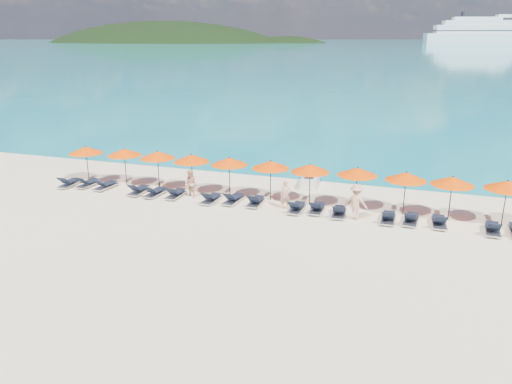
% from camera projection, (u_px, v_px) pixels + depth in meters
% --- Properties ---
extents(ground, '(1400.00, 1400.00, 0.00)m').
position_uv_depth(ground, '(235.00, 236.00, 22.60)').
color(ground, beige).
extents(sea, '(1600.00, 1300.00, 0.01)m').
position_uv_depth(sea, '(425.00, 42.00, 618.98)').
color(sea, '#1FA9B2').
rests_on(sea, ground).
extents(headland_main, '(374.00, 242.00, 126.50)m').
position_uv_depth(headland_main, '(165.00, 75.00, 613.44)').
color(headland_main, black).
rests_on(headland_main, ground).
extents(headland_small, '(162.00, 126.00, 85.50)m').
position_uv_depth(headland_small, '(287.00, 74.00, 584.88)').
color(headland_small, black).
rests_on(headland_small, ground).
extents(cruise_ship, '(138.01, 51.84, 38.04)m').
position_uv_depth(cruise_ship, '(493.00, 34.00, 521.09)').
color(cruise_ship, silver).
rests_on(cruise_ship, ground).
extents(jetski, '(1.13, 2.52, 0.87)m').
position_uv_depth(jetski, '(310.00, 180.00, 30.13)').
color(jetski, silver).
rests_on(jetski, ground).
extents(beachgoer_a, '(0.63, 0.50, 1.53)m').
position_uv_depth(beachgoer_a, '(285.00, 195.00, 25.88)').
color(beachgoer_a, tan).
rests_on(beachgoer_a, ground).
extents(beachgoer_b, '(0.88, 0.71, 1.59)m').
position_uv_depth(beachgoer_b, '(191.00, 184.00, 27.73)').
color(beachgoer_b, tan).
rests_on(beachgoer_b, ground).
extents(beachgoer_c, '(1.25, 0.75, 1.81)m').
position_uv_depth(beachgoer_c, '(356.00, 202.00, 24.37)').
color(beachgoer_c, tan).
rests_on(beachgoer_c, ground).
extents(umbrella_0, '(2.10, 2.10, 2.28)m').
position_uv_depth(umbrella_0, '(86.00, 150.00, 30.34)').
color(umbrella_0, black).
rests_on(umbrella_0, ground).
extents(umbrella_1, '(2.10, 2.10, 2.28)m').
position_uv_depth(umbrella_1, '(124.00, 152.00, 29.80)').
color(umbrella_1, black).
rests_on(umbrella_1, ground).
extents(umbrella_2, '(2.10, 2.10, 2.28)m').
position_uv_depth(umbrella_2, '(157.00, 155.00, 29.11)').
color(umbrella_2, black).
rests_on(umbrella_2, ground).
extents(umbrella_3, '(2.10, 2.10, 2.28)m').
position_uv_depth(umbrella_3, '(192.00, 158.00, 28.32)').
color(umbrella_3, black).
rests_on(umbrella_3, ground).
extents(umbrella_4, '(2.10, 2.10, 2.28)m').
position_uv_depth(umbrella_4, '(229.00, 161.00, 27.62)').
color(umbrella_4, black).
rests_on(umbrella_4, ground).
extents(umbrella_5, '(2.10, 2.10, 2.28)m').
position_uv_depth(umbrella_5, '(271.00, 165.00, 26.91)').
color(umbrella_5, black).
rests_on(umbrella_5, ground).
extents(umbrella_6, '(2.10, 2.10, 2.28)m').
position_uv_depth(umbrella_6, '(310.00, 168.00, 26.20)').
color(umbrella_6, black).
rests_on(umbrella_6, ground).
extents(umbrella_7, '(2.10, 2.10, 2.28)m').
position_uv_depth(umbrella_7, '(357.00, 172.00, 25.56)').
color(umbrella_7, black).
rests_on(umbrella_7, ground).
extents(umbrella_8, '(2.10, 2.10, 2.28)m').
position_uv_depth(umbrella_8, '(406.00, 176.00, 24.69)').
color(umbrella_8, black).
rests_on(umbrella_8, ground).
extents(umbrella_9, '(2.10, 2.10, 2.28)m').
position_uv_depth(umbrella_9, '(453.00, 181.00, 23.94)').
color(umbrella_9, black).
rests_on(umbrella_9, ground).
extents(umbrella_10, '(2.10, 2.10, 2.28)m').
position_uv_depth(umbrella_10, '(508.00, 185.00, 23.24)').
color(umbrella_10, black).
rests_on(umbrella_10, ground).
extents(lounger_0, '(0.78, 1.75, 0.66)m').
position_uv_depth(lounger_0, '(69.00, 183.00, 29.91)').
color(lounger_0, silver).
rests_on(lounger_0, ground).
extents(lounger_1, '(0.71, 1.73, 0.66)m').
position_uv_depth(lounger_1, '(88.00, 183.00, 29.88)').
color(lounger_1, silver).
rests_on(lounger_1, ground).
extents(lounger_2, '(0.76, 1.75, 0.66)m').
position_uv_depth(lounger_2, '(105.00, 185.00, 29.43)').
color(lounger_2, silver).
rests_on(lounger_2, ground).
extents(lounger_3, '(0.64, 1.71, 0.66)m').
position_uv_depth(lounger_3, '(139.00, 190.00, 28.50)').
color(lounger_3, silver).
rests_on(lounger_3, ground).
extents(lounger_4, '(0.73, 1.74, 0.66)m').
position_uv_depth(lounger_4, '(155.00, 192.00, 28.13)').
color(lounger_4, silver).
rests_on(lounger_4, ground).
extents(lounger_5, '(0.65, 1.71, 0.66)m').
position_uv_depth(lounger_5, '(176.00, 193.00, 27.89)').
color(lounger_5, silver).
rests_on(lounger_5, ground).
extents(lounger_6, '(0.69, 1.73, 0.66)m').
position_uv_depth(lounger_6, '(211.00, 198.00, 27.07)').
color(lounger_6, silver).
rests_on(lounger_6, ground).
extents(lounger_7, '(0.75, 1.74, 0.66)m').
position_uv_depth(lounger_7, '(233.00, 199.00, 26.98)').
color(lounger_7, silver).
rests_on(lounger_7, ground).
extents(lounger_8, '(0.70, 1.73, 0.66)m').
position_uv_depth(lounger_8, '(256.00, 201.00, 26.62)').
color(lounger_8, silver).
rests_on(lounger_8, ground).
extents(lounger_9, '(0.67, 1.72, 0.66)m').
position_uv_depth(lounger_9, '(297.00, 207.00, 25.64)').
color(lounger_9, silver).
rests_on(lounger_9, ground).
extents(lounger_10, '(0.66, 1.71, 0.66)m').
position_uv_depth(lounger_10, '(317.00, 208.00, 25.57)').
color(lounger_10, silver).
rests_on(lounger_10, ground).
extents(lounger_11, '(0.74, 1.74, 0.66)m').
position_uv_depth(lounger_11, '(339.00, 212.00, 25.02)').
color(lounger_11, silver).
rests_on(lounger_11, ground).
extents(lounger_12, '(0.63, 1.70, 0.66)m').
position_uv_depth(lounger_12, '(388.00, 217.00, 24.23)').
color(lounger_12, silver).
rests_on(lounger_12, ground).
extents(lounger_13, '(0.75, 1.74, 0.66)m').
position_uv_depth(lounger_13, '(411.00, 219.00, 24.04)').
color(lounger_13, silver).
rests_on(lounger_13, ground).
extents(lounger_14, '(0.73, 1.74, 0.66)m').
position_uv_depth(lounger_14, '(439.00, 222.00, 23.69)').
color(lounger_14, silver).
rests_on(lounger_14, ground).
extents(lounger_15, '(0.67, 1.72, 0.66)m').
position_uv_depth(lounger_15, '(493.00, 228.00, 22.84)').
color(lounger_15, silver).
rests_on(lounger_15, ground).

